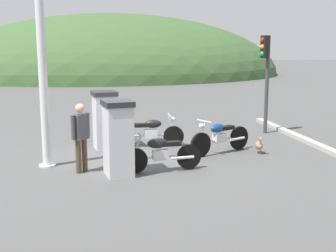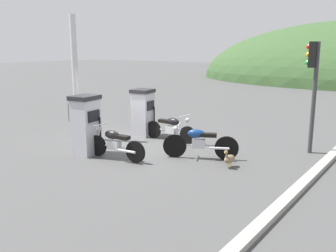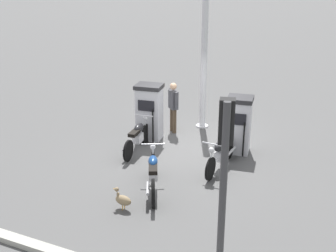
{
  "view_description": "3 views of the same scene",
  "coord_description": "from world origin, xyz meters",
  "px_view_note": "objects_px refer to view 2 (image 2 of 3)",
  "views": [
    {
      "loc": [
        -1.75,
        -11.17,
        2.97
      ],
      "look_at": [
        1.16,
        0.39,
        0.75
      ],
      "focal_mm": 47.93,
      "sensor_mm": 36.0,
      "label": 1
    },
    {
      "loc": [
        7.15,
        -8.81,
        3.04
      ],
      "look_at": [
        1.29,
        0.3,
        0.73
      ],
      "focal_mm": 39.56,
      "sensor_mm": 36.0,
      "label": 2
    },
    {
      "loc": [
        11.03,
        3.7,
        5.14
      ],
      "look_at": [
        0.74,
        -0.31,
        0.97
      ],
      "focal_mm": 47.02,
      "sensor_mm": 36.0,
      "label": 3
    }
  ],
  "objects_px": {
    "fuel_pump_near": "(86,125)",
    "roadside_traffic_light": "(313,77)",
    "wandering_duck": "(229,159)",
    "motorcycle_extra": "(199,142)",
    "attendant_person": "(78,118)",
    "motorcycle_near_pump": "(115,143)",
    "canopy_support_pole": "(76,81)",
    "motorcycle_far_pump": "(171,128)",
    "fuel_pump_far": "(143,112)"
  },
  "relations": [
    {
      "from": "motorcycle_near_pump",
      "to": "roadside_traffic_light",
      "type": "height_order",
      "value": "roadside_traffic_light"
    },
    {
      "from": "motorcycle_far_pump",
      "to": "motorcycle_extra",
      "type": "xyz_separation_m",
      "value": [
        1.68,
        -1.18,
        -0.0
      ]
    },
    {
      "from": "motorcycle_near_pump",
      "to": "motorcycle_far_pump",
      "type": "height_order",
      "value": "same"
    },
    {
      "from": "motorcycle_near_pump",
      "to": "motorcycle_far_pump",
      "type": "distance_m",
      "value": 2.5
    },
    {
      "from": "attendant_person",
      "to": "wandering_duck",
      "type": "relative_size",
      "value": 3.27
    },
    {
      "from": "canopy_support_pole",
      "to": "attendant_person",
      "type": "bearing_deg",
      "value": -42.3
    },
    {
      "from": "fuel_pump_far",
      "to": "motorcycle_near_pump",
      "type": "distance_m",
      "value": 2.87
    },
    {
      "from": "motorcycle_extra",
      "to": "motorcycle_far_pump",
      "type": "bearing_deg",
      "value": 144.87
    },
    {
      "from": "fuel_pump_near",
      "to": "motorcycle_extra",
      "type": "relative_size",
      "value": 0.87
    },
    {
      "from": "fuel_pump_far",
      "to": "attendant_person",
      "type": "xyz_separation_m",
      "value": [
        -0.8,
        -2.27,
        0.09
      ]
    },
    {
      "from": "wandering_duck",
      "to": "fuel_pump_near",
      "type": "bearing_deg",
      "value": -164.66
    },
    {
      "from": "fuel_pump_far",
      "to": "motorcycle_near_pump",
      "type": "xyz_separation_m",
      "value": [
        1.0,
        -2.67,
        -0.37
      ]
    },
    {
      "from": "motorcycle_near_pump",
      "to": "motorcycle_far_pump",
      "type": "xyz_separation_m",
      "value": [
        0.27,
        2.49,
        -0.0
      ]
    },
    {
      "from": "motorcycle_extra",
      "to": "fuel_pump_far",
      "type": "bearing_deg",
      "value": 155.2
    },
    {
      "from": "wandering_duck",
      "to": "canopy_support_pole",
      "type": "height_order",
      "value": "canopy_support_pole"
    },
    {
      "from": "motorcycle_extra",
      "to": "wandering_duck",
      "type": "height_order",
      "value": "motorcycle_extra"
    },
    {
      "from": "motorcycle_near_pump",
      "to": "wandering_duck",
      "type": "distance_m",
      "value": 3.15
    },
    {
      "from": "attendant_person",
      "to": "roadside_traffic_light",
      "type": "relative_size",
      "value": 0.5
    },
    {
      "from": "motorcycle_far_pump",
      "to": "attendant_person",
      "type": "bearing_deg",
      "value": -134.77
    },
    {
      "from": "motorcycle_extra",
      "to": "fuel_pump_near",
      "type": "bearing_deg",
      "value": -155.06
    },
    {
      "from": "wandering_duck",
      "to": "canopy_support_pole",
      "type": "xyz_separation_m",
      "value": [
        -5.57,
        0.1,
        1.73
      ]
    },
    {
      "from": "fuel_pump_near",
      "to": "fuel_pump_far",
      "type": "bearing_deg",
      "value": 90.0
    },
    {
      "from": "fuel_pump_near",
      "to": "roadside_traffic_light",
      "type": "distance_m",
      "value": 6.59
    },
    {
      "from": "fuel_pump_near",
      "to": "motorcycle_near_pump",
      "type": "distance_m",
      "value": 1.08
    },
    {
      "from": "motorcycle_far_pump",
      "to": "attendant_person",
      "type": "xyz_separation_m",
      "value": [
        -2.07,
        -2.09,
        0.45
      ]
    },
    {
      "from": "roadside_traffic_light",
      "to": "motorcycle_far_pump",
      "type": "bearing_deg",
      "value": -165.2
    },
    {
      "from": "motorcycle_near_pump",
      "to": "motorcycle_far_pump",
      "type": "relative_size",
      "value": 0.95
    },
    {
      "from": "fuel_pump_far",
      "to": "motorcycle_far_pump",
      "type": "relative_size",
      "value": 0.81
    },
    {
      "from": "canopy_support_pole",
      "to": "fuel_pump_far",
      "type": "bearing_deg",
      "value": 44.08
    },
    {
      "from": "motorcycle_extra",
      "to": "attendant_person",
      "type": "relative_size",
      "value": 1.22
    },
    {
      "from": "fuel_pump_far",
      "to": "attendant_person",
      "type": "distance_m",
      "value": 2.41
    },
    {
      "from": "motorcycle_near_pump",
      "to": "roadside_traffic_light",
      "type": "relative_size",
      "value": 0.6
    },
    {
      "from": "motorcycle_far_pump",
      "to": "fuel_pump_near",
      "type": "bearing_deg",
      "value": -116.4
    },
    {
      "from": "wandering_duck",
      "to": "motorcycle_extra",
      "type": "bearing_deg",
      "value": 164.6
    },
    {
      "from": "fuel_pump_far",
      "to": "wandering_duck",
      "type": "bearing_deg",
      "value": -22.49
    },
    {
      "from": "fuel_pump_near",
      "to": "attendant_person",
      "type": "xyz_separation_m",
      "value": [
        -0.8,
        0.47,
        0.05
      ]
    },
    {
      "from": "motorcycle_far_pump",
      "to": "attendant_person",
      "type": "distance_m",
      "value": 2.98
    },
    {
      "from": "motorcycle_far_pump",
      "to": "roadside_traffic_light",
      "type": "bearing_deg",
      "value": 14.8
    },
    {
      "from": "fuel_pump_near",
      "to": "canopy_support_pole",
      "type": "xyz_separation_m",
      "value": [
        -1.6,
        1.19,
        1.09
      ]
    },
    {
      "from": "motorcycle_near_pump",
      "to": "attendant_person",
      "type": "bearing_deg",
      "value": 167.49
    },
    {
      "from": "fuel_pump_far",
      "to": "canopy_support_pole",
      "type": "height_order",
      "value": "canopy_support_pole"
    },
    {
      "from": "attendant_person",
      "to": "motorcycle_near_pump",
      "type": "bearing_deg",
      "value": -12.51
    },
    {
      "from": "motorcycle_extra",
      "to": "canopy_support_pole",
      "type": "xyz_separation_m",
      "value": [
        -4.55,
        -0.18,
        1.5
      ]
    },
    {
      "from": "fuel_pump_near",
      "to": "wandering_duck",
      "type": "distance_m",
      "value": 4.17
    },
    {
      "from": "fuel_pump_near",
      "to": "motorcycle_far_pump",
      "type": "relative_size",
      "value": 0.85
    },
    {
      "from": "attendant_person",
      "to": "motorcycle_far_pump",
      "type": "bearing_deg",
      "value": 45.23
    },
    {
      "from": "fuel_pump_near",
      "to": "fuel_pump_far",
      "type": "height_order",
      "value": "fuel_pump_near"
    },
    {
      "from": "fuel_pump_near",
      "to": "roadside_traffic_light",
      "type": "xyz_separation_m",
      "value": [
        5.34,
        3.63,
        1.34
      ]
    },
    {
      "from": "fuel_pump_near",
      "to": "motorcycle_near_pump",
      "type": "height_order",
      "value": "fuel_pump_near"
    },
    {
      "from": "fuel_pump_near",
      "to": "canopy_support_pole",
      "type": "distance_m",
      "value": 2.27
    }
  ]
}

